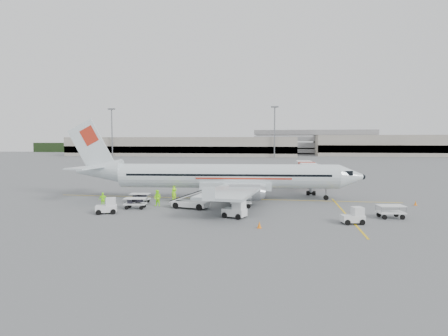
{
  "coord_description": "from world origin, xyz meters",
  "views": [
    {
      "loc": [
        7.3,
        -46.98,
        7.45
      ],
      "look_at": [
        0.0,
        2.0,
        3.8
      ],
      "focal_mm": 30.0,
      "sensor_mm": 36.0,
      "label": 1
    }
  ],
  "objects_px": {
    "jet_bridge": "(306,176)",
    "tug_aft": "(106,206)",
    "tug_mid": "(234,209)",
    "belt_loader": "(190,196)",
    "tug_fore": "(353,215)",
    "aircraft": "(228,160)"
  },
  "relations": [
    {
      "from": "aircraft",
      "to": "tug_mid",
      "type": "height_order",
      "value": "aircraft"
    },
    {
      "from": "tug_mid",
      "to": "belt_loader",
      "type": "bearing_deg",
      "value": 163.19
    },
    {
      "from": "tug_mid",
      "to": "tug_aft",
      "type": "xyz_separation_m",
      "value": [
        -13.21,
        0.16,
        -0.04
      ]
    },
    {
      "from": "aircraft",
      "to": "jet_bridge",
      "type": "height_order",
      "value": "aircraft"
    },
    {
      "from": "jet_bridge",
      "to": "tug_aft",
      "type": "relative_size",
      "value": 7.72
    },
    {
      "from": "jet_bridge",
      "to": "belt_loader",
      "type": "xyz_separation_m",
      "value": [
        -13.7,
        -17.71,
        -0.69
      ]
    },
    {
      "from": "jet_bridge",
      "to": "tug_fore",
      "type": "xyz_separation_m",
      "value": [
        2.47,
        -23.05,
        -1.35
      ]
    },
    {
      "from": "tug_fore",
      "to": "jet_bridge",
      "type": "bearing_deg",
      "value": 83.86
    },
    {
      "from": "tug_mid",
      "to": "tug_aft",
      "type": "distance_m",
      "value": 13.21
    },
    {
      "from": "tug_mid",
      "to": "jet_bridge",
      "type": "bearing_deg",
      "value": 91.22
    },
    {
      "from": "tug_aft",
      "to": "tug_fore",
      "type": "bearing_deg",
      "value": -24.42
    },
    {
      "from": "aircraft",
      "to": "belt_loader",
      "type": "relative_size",
      "value": 6.97
    },
    {
      "from": "aircraft",
      "to": "jet_bridge",
      "type": "xyz_separation_m",
      "value": [
        10.5,
        10.7,
        -2.91
      ]
    },
    {
      "from": "belt_loader",
      "to": "tug_aft",
      "type": "xyz_separation_m",
      "value": [
        -7.81,
        -4.16,
        -0.61
      ]
    },
    {
      "from": "tug_aft",
      "to": "belt_loader",
      "type": "bearing_deg",
      "value": 6.47
    },
    {
      "from": "tug_fore",
      "to": "tug_mid",
      "type": "bearing_deg",
      "value": 162.32
    },
    {
      "from": "jet_bridge",
      "to": "tug_mid",
      "type": "bearing_deg",
      "value": -112.79
    },
    {
      "from": "aircraft",
      "to": "belt_loader",
      "type": "xyz_separation_m",
      "value": [
        -3.21,
        -7.0,
        -3.6
      ]
    },
    {
      "from": "tug_aft",
      "to": "tug_mid",
      "type": "bearing_deg",
      "value": -22.29
    },
    {
      "from": "tug_mid",
      "to": "aircraft",
      "type": "bearing_deg",
      "value": 122.83
    },
    {
      "from": "aircraft",
      "to": "tug_fore",
      "type": "relative_size",
      "value": 18.57
    },
    {
      "from": "aircraft",
      "to": "tug_mid",
      "type": "relative_size",
      "value": 16.63
    }
  ]
}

